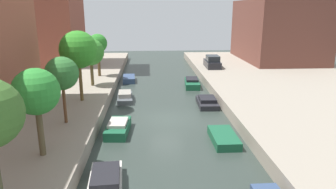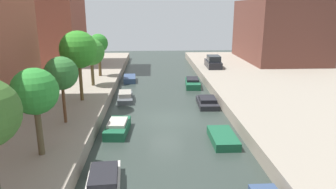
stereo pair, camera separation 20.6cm
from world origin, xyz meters
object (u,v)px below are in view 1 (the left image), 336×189
object	(u,v)px
moored_boat_left_3	(125,97)
moored_boat_right_3	(207,102)
street_tree_3	(78,50)
moored_boat_right_2	(224,138)
street_tree_2	(62,74)
moored_boat_right_4	(192,83)
street_tree_5	(98,44)
parked_car	(212,62)
moored_boat_left_1	(105,184)
low_block_right	(277,31)
moored_boat_left_4	(129,79)
moored_boat_left_2	(118,128)
street_tree_4	(91,52)
street_tree_1	(36,92)

from	to	relation	value
moored_boat_left_3	moored_boat_right_3	size ratio (longest dim) A/B	1.01
street_tree_3	moored_boat_right_2	xyz separation A→B (m)	(10.68, -7.05, -5.04)
street_tree_2	moored_boat_right_4	size ratio (longest dim) A/B	1.11
moored_boat_right_3	street_tree_5	bearing A→B (deg)	140.78
parked_car	street_tree_3	bearing A→B (deg)	-134.13
moored_boat_left_1	street_tree_5	bearing A→B (deg)	99.00
low_block_right	moored_boat_right_4	size ratio (longest dim) A/B	3.61
street_tree_2	moored_boat_right_3	distance (m)	13.43
moored_boat_left_1	moored_boat_right_4	size ratio (longest dim) A/B	1.04
moored_boat_left_3	moored_boat_right_4	bearing A→B (deg)	35.58
moored_boat_left_4	moored_boat_right_2	xyz separation A→B (m)	(7.37, -18.36, -0.04)
street_tree_2	street_tree_5	world-z (taller)	street_tree_5
moored_boat_left_1	moored_boat_right_4	xyz separation A→B (m)	(7.10, 20.72, 0.03)
parked_car	moored_boat_right_3	bearing A→B (deg)	-103.07
low_block_right	moored_boat_left_2	distance (m)	33.74
street_tree_5	parked_car	size ratio (longest dim) A/B	1.16
street_tree_4	moored_boat_right_3	world-z (taller)	street_tree_4
moored_boat_left_1	moored_boat_left_4	world-z (taller)	moored_boat_left_1
moored_boat_left_1	moored_boat_left_4	xyz separation A→B (m)	(-0.25, 23.71, -0.05)
street_tree_5	moored_boat_right_4	world-z (taller)	street_tree_5
street_tree_2	moored_boat_left_1	size ratio (longest dim) A/B	1.07
street_tree_2	low_block_right	bearing A→B (deg)	45.84
moored_boat_left_2	moored_boat_right_4	size ratio (longest dim) A/B	0.88
street_tree_1	street_tree_3	bearing A→B (deg)	90.00
street_tree_3	moored_boat_right_2	size ratio (longest dim) A/B	1.76
low_block_right	moored_boat_right_3	world-z (taller)	low_block_right
street_tree_4	moored_boat_right_2	distance (m)	16.88
street_tree_4	moored_boat_right_3	size ratio (longest dim) A/B	1.31
moored_boat_left_3	moored_boat_right_3	distance (m)	7.93
low_block_right	moored_boat_right_4	bearing A→B (deg)	-139.99
street_tree_1	street_tree_3	distance (m)	10.35
moored_boat_left_3	moored_boat_right_3	xyz separation A→B (m)	(7.65, -2.10, -0.02)
low_block_right	street_tree_3	xyz separation A→B (m)	(-25.09, -20.43, -0.08)
street_tree_5	moored_boat_right_3	distance (m)	14.92
street_tree_2	moored_boat_left_4	world-z (taller)	street_tree_2
moored_boat_left_1	moored_boat_right_4	distance (m)	21.90
low_block_right	moored_boat_right_3	xyz separation A→B (m)	(-14.04, -19.40, -5.07)
moored_boat_right_3	moored_boat_right_2	bearing A→B (deg)	-92.63
moored_boat_left_4	moored_boat_right_4	xyz separation A→B (m)	(7.35, -2.99, 0.09)
low_block_right	street_tree_4	xyz separation A→B (m)	(-25.09, -15.08, -1.00)
moored_boat_left_2	moored_boat_left_3	bearing A→B (deg)	90.67
low_block_right	moored_boat_left_3	distance (m)	28.20
low_block_right	parked_car	world-z (taller)	low_block_right
moored_boat_left_1	moored_boat_left_2	bearing A→B (deg)	90.46
moored_boat_right_2	moored_boat_left_4	bearing A→B (deg)	111.89
street_tree_1	moored_boat_left_4	bearing A→B (deg)	81.31
moored_boat_left_2	moored_boat_left_3	size ratio (longest dim) A/B	0.98
low_block_right	street_tree_5	size ratio (longest dim) A/B	3.07
parked_car	moored_boat_left_4	size ratio (longest dim) A/B	1.27
parked_car	moored_boat_right_2	size ratio (longest dim) A/B	1.25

